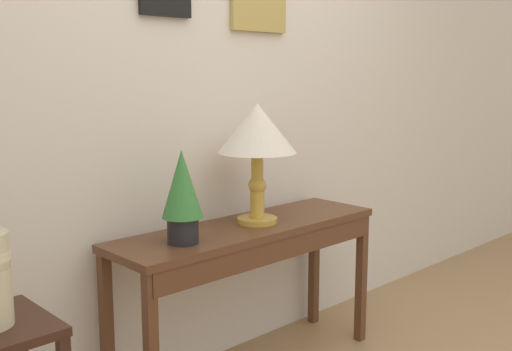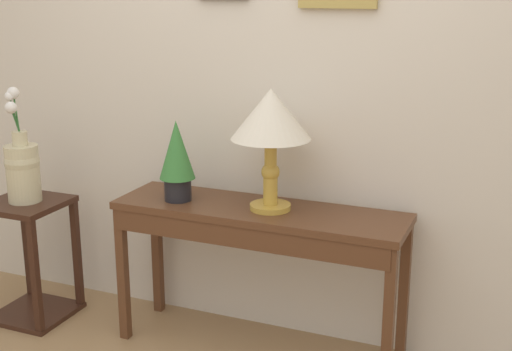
% 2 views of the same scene
% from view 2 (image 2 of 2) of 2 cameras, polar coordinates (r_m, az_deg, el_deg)
% --- Properties ---
extents(back_wall_with_art, '(9.00, 0.13, 2.80)m').
position_cam_2_polar(back_wall_with_art, '(3.35, 1.99, 9.85)').
color(back_wall_with_art, beige).
rests_on(back_wall_with_art, ground).
extents(console_table, '(1.38, 0.40, 0.73)m').
position_cam_2_polar(console_table, '(3.23, 0.10, -4.43)').
color(console_table, '#56331E').
rests_on(console_table, ground).
extents(table_lamp, '(0.36, 0.36, 0.56)m').
position_cam_2_polar(table_lamp, '(3.10, 1.23, 4.60)').
color(table_lamp, gold).
rests_on(table_lamp, console_table).
extents(potted_plant_on_console, '(0.17, 0.17, 0.39)m').
position_cam_2_polar(potted_plant_on_console, '(3.30, -6.52, 1.52)').
color(potted_plant_on_console, black).
rests_on(potted_plant_on_console, console_table).
extents(pedestal_stand_left, '(0.38, 0.38, 0.65)m').
position_cam_2_polar(pedestal_stand_left, '(3.87, -17.99, -6.58)').
color(pedestal_stand_left, '#381E14').
rests_on(pedestal_stand_left, ground).
extents(flower_vase_tall, '(0.18, 0.18, 0.59)m').
position_cam_2_polar(flower_vase_tall, '(3.72, -18.66, 0.80)').
color(flower_vase_tall, beige).
rests_on(flower_vase_tall, pedestal_stand_left).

